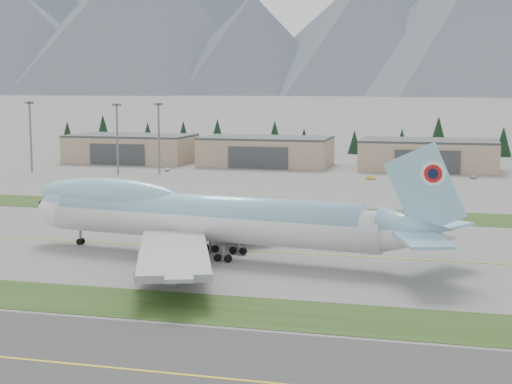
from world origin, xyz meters
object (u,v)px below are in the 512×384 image
(hangar_left, at_px, (131,148))
(hangar_right, at_px, (429,155))
(service_vehicle_a, at_px, (167,171))
(boeing_747_freighter, at_px, (207,217))
(hangar_center, at_px, (266,151))
(service_vehicle_c, at_px, (473,179))
(service_vehicle_b, at_px, (371,179))

(hangar_left, height_order, hangar_right, same)
(service_vehicle_a, bearing_deg, boeing_747_freighter, -82.21)
(hangar_left, height_order, hangar_center, same)
(service_vehicle_a, bearing_deg, hangar_right, 1.15)
(hangar_left, relative_size, hangar_center, 1.00)
(hangar_center, bearing_deg, hangar_right, 0.00)
(hangar_right, bearing_deg, hangar_left, 180.00)
(service_vehicle_a, height_order, service_vehicle_c, service_vehicle_a)
(hangar_right, bearing_deg, hangar_center, 180.00)
(hangar_center, height_order, service_vehicle_b, hangar_center)
(hangar_right, relative_size, service_vehicle_b, 13.76)
(hangar_right, xyz_separation_m, service_vehicle_b, (-16.94, -34.99, -5.39))
(hangar_center, xyz_separation_m, hangar_right, (60.00, 0.00, 0.00))
(hangar_center, xyz_separation_m, service_vehicle_c, (75.16, -24.32, -5.39))
(hangar_right, distance_m, service_vehicle_a, 93.79)
(hangar_right, distance_m, service_vehicle_b, 39.24)
(boeing_747_freighter, distance_m, service_vehicle_b, 122.42)
(hangar_right, bearing_deg, service_vehicle_b, -115.83)
(hangar_center, distance_m, service_vehicle_a, 40.65)
(service_vehicle_b, distance_m, service_vehicle_c, 33.82)
(boeing_747_freighter, height_order, service_vehicle_b, boeing_747_freighter)
(hangar_right, height_order, service_vehicle_a, hangar_right)
(hangar_center, bearing_deg, hangar_left, 180.00)
(hangar_left, bearing_deg, hangar_right, 0.00)
(boeing_747_freighter, xyz_separation_m, service_vehicle_a, (-56.41, 128.72, -7.08))
(boeing_747_freighter, height_order, hangar_left, boeing_747_freighter)
(hangar_center, relative_size, service_vehicle_b, 13.76)
(boeing_747_freighter, distance_m, hangar_right, 159.61)
(hangar_right, distance_m, service_vehicle_c, 29.16)
(hangar_right, relative_size, service_vehicle_a, 13.42)
(service_vehicle_a, height_order, service_vehicle_b, service_vehicle_a)
(hangar_left, bearing_deg, service_vehicle_c, -10.59)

